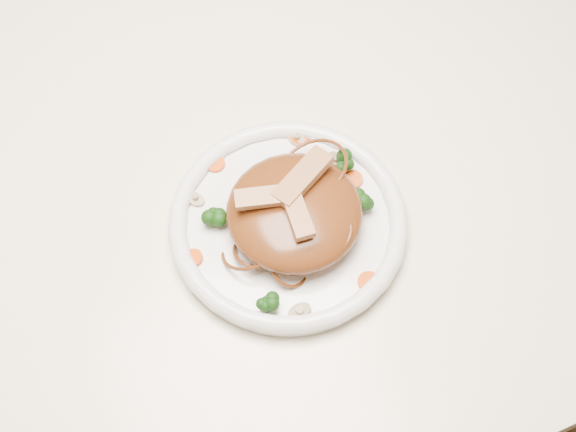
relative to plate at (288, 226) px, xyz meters
name	(u,v)px	position (x,y,z in m)	size (l,w,h in m)	color
ground	(252,372)	(-0.04, 0.10, -0.76)	(4.00, 4.00, 0.00)	#56331D
table	(231,214)	(-0.04, 0.10, -0.11)	(1.20, 0.80, 0.75)	white
plate	(288,226)	(0.00, 0.00, 0.00)	(0.26, 0.26, 0.02)	white
noodle_mound	(294,212)	(0.01, 0.00, 0.03)	(0.14, 0.14, 0.05)	brown
chicken_a	(303,177)	(0.02, 0.01, 0.07)	(0.08, 0.02, 0.01)	tan
chicken_b	(266,197)	(-0.02, 0.01, 0.06)	(0.06, 0.02, 0.01)	tan
chicken_c	(297,211)	(0.00, -0.02, 0.06)	(0.06, 0.02, 0.01)	tan
broccoli_0	(343,162)	(0.08, 0.04, 0.02)	(0.03, 0.03, 0.03)	#14420D
broccoli_1	(213,216)	(-0.07, 0.03, 0.02)	(0.02, 0.02, 0.03)	#14420D
broccoli_2	(266,301)	(-0.06, -0.08, 0.02)	(0.02, 0.02, 0.03)	#14420D
broccoli_3	(361,200)	(0.08, -0.01, 0.02)	(0.03, 0.03, 0.03)	#14420D
carrot_0	(299,138)	(0.05, 0.10, 0.01)	(0.02, 0.02, 0.01)	#EE5508
carrot_1	(193,258)	(-0.11, 0.00, 0.01)	(0.02, 0.02, 0.01)	#EE5508
carrot_2	(353,180)	(0.09, 0.02, 0.01)	(0.02, 0.02, 0.01)	#EE5508
carrot_3	(215,164)	(-0.05, 0.10, 0.01)	(0.02, 0.02, 0.01)	#EE5508
carrot_4	(369,282)	(0.05, -0.10, 0.01)	(0.02, 0.02, 0.01)	#EE5508
mushroom_0	(300,312)	(-0.03, -0.10, 0.01)	(0.03, 0.03, 0.01)	tan
mushroom_1	(335,161)	(0.08, 0.05, 0.01)	(0.02, 0.02, 0.01)	tan
mushroom_2	(196,199)	(-0.08, 0.06, 0.01)	(0.02, 0.02, 0.01)	tan
mushroom_3	(297,139)	(0.05, 0.09, 0.01)	(0.02, 0.02, 0.01)	tan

